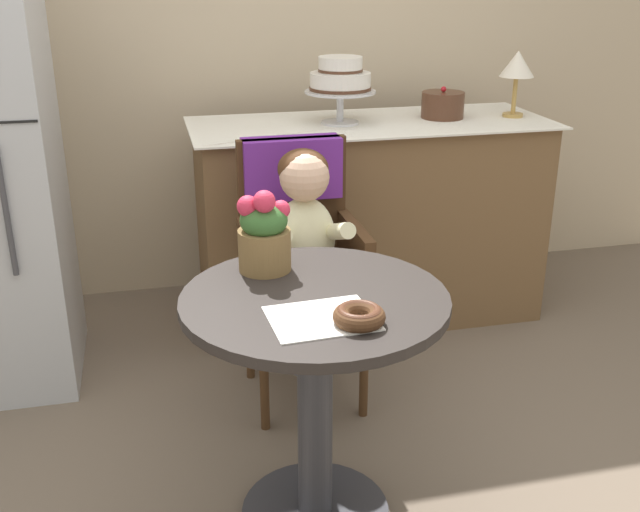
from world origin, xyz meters
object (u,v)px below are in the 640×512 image
at_px(cafe_table, 315,365).
at_px(round_layer_cake, 443,105).
at_px(seated_child, 306,233).
at_px(tiered_cake_stand, 340,80).
at_px(table_lamp, 517,67).
at_px(donut_front, 359,315).
at_px(flower_vase, 264,233).
at_px(wicker_chair, 297,229).

relative_size(cafe_table, round_layer_cake, 3.86).
height_order(seated_child, tiered_cake_stand, tiered_cake_stand).
distance_m(round_layer_cake, table_lamp, 0.36).
bearing_deg(donut_front, flower_vase, 112.74).
height_order(wicker_chair, table_lamp, table_lamp).
height_order(wicker_chair, flower_vase, flower_vase).
xyz_separation_m(cafe_table, seated_child, (0.11, 0.59, 0.17)).
height_order(cafe_table, seated_child, seated_child).
distance_m(cafe_table, round_layer_cake, 1.65).
xyz_separation_m(cafe_table, donut_front, (0.07, -0.19, 0.24)).
bearing_deg(cafe_table, table_lamp, 46.73).
height_order(cafe_table, flower_vase, flower_vase).
xyz_separation_m(wicker_chair, table_lamp, (1.09, 0.52, 0.48)).
relative_size(flower_vase, round_layer_cake, 1.32).
bearing_deg(seated_child, cafe_table, -100.27).
bearing_deg(seated_child, wicker_chair, 90.00).
distance_m(wicker_chair, donut_front, 0.94).
xyz_separation_m(flower_vase, tiered_cake_stand, (0.51, 1.09, 0.25)).
bearing_deg(donut_front, cafe_table, 109.36).
relative_size(seated_child, donut_front, 5.61).
bearing_deg(donut_front, tiered_cake_stand, 77.05).
xyz_separation_m(seated_child, donut_front, (-0.04, -0.78, 0.07)).
bearing_deg(round_layer_cake, table_lamp, -8.50).
distance_m(cafe_table, tiered_cake_stand, 1.48).
height_order(seated_child, table_lamp, table_lamp).
height_order(tiered_cake_stand, table_lamp, table_lamp).
bearing_deg(flower_vase, seated_child, 61.89).
bearing_deg(tiered_cake_stand, cafe_table, -107.49).
relative_size(donut_front, tiered_cake_stand, 0.43).
distance_m(wicker_chair, round_layer_cake, 1.01).
bearing_deg(table_lamp, cafe_table, -133.27).
height_order(cafe_table, wicker_chair, wicker_chair).
bearing_deg(round_layer_cake, donut_front, -118.34).
height_order(cafe_table, round_layer_cake, round_layer_cake).
bearing_deg(cafe_table, seated_child, 79.73).
bearing_deg(flower_vase, tiered_cake_stand, 65.07).
bearing_deg(wicker_chair, round_layer_cake, 41.53).
xyz_separation_m(cafe_table, flower_vase, (-0.10, 0.21, 0.32)).
xyz_separation_m(cafe_table, table_lamp, (1.20, 1.27, 0.61)).
distance_m(cafe_table, table_lamp, 1.85).
height_order(wicker_chair, donut_front, wicker_chair).
bearing_deg(seated_child, flower_vase, -118.11).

